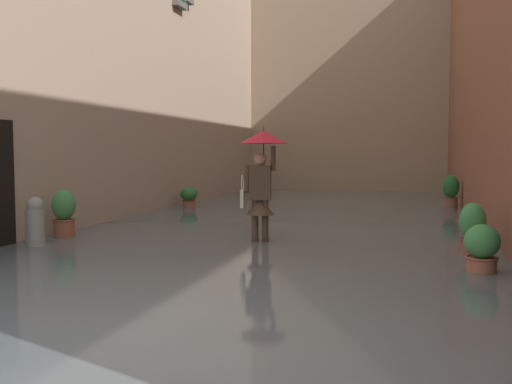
{
  "coord_description": "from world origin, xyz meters",
  "views": [
    {
      "loc": [
        -2.61,
        4.27,
        1.64
      ],
      "look_at": [
        -0.02,
        -5.38,
        0.97
      ],
      "focal_mm": 40.49,
      "sensor_mm": 36.0,
      "label": 1
    }
  ],
  "objects_px": {
    "potted_plant_mid_left": "(451,192)",
    "potted_plant_mid_right": "(189,197)",
    "mooring_bollard": "(35,224)",
    "potted_plant_far_right": "(64,214)",
    "person_wading": "(261,168)",
    "potted_plant_near_left": "(472,231)",
    "potted_plant_far_left": "(482,249)"
  },
  "relations": [
    {
      "from": "potted_plant_far_left",
      "to": "potted_plant_near_left",
      "type": "bearing_deg",
      "value": -90.31
    },
    {
      "from": "potted_plant_mid_right",
      "to": "mooring_bollard",
      "type": "relative_size",
      "value": 0.72
    },
    {
      "from": "potted_plant_far_left",
      "to": "mooring_bollard",
      "type": "height_order",
      "value": "mooring_bollard"
    },
    {
      "from": "potted_plant_far_left",
      "to": "potted_plant_near_left",
      "type": "xyz_separation_m",
      "value": [
        -0.01,
        -1.3,
        0.08
      ]
    },
    {
      "from": "potted_plant_far_left",
      "to": "potted_plant_far_right",
      "type": "height_order",
      "value": "potted_plant_far_right"
    },
    {
      "from": "person_wading",
      "to": "potted_plant_mid_right",
      "type": "bearing_deg",
      "value": -57.55
    },
    {
      "from": "potted_plant_mid_right",
      "to": "potted_plant_far_right",
      "type": "bearing_deg",
      "value": 89.47
    },
    {
      "from": "potted_plant_mid_left",
      "to": "mooring_bollard",
      "type": "bearing_deg",
      "value": 50.27
    },
    {
      "from": "potted_plant_mid_left",
      "to": "potted_plant_mid_right",
      "type": "bearing_deg",
      "value": 11.03
    },
    {
      "from": "potted_plant_mid_left",
      "to": "mooring_bollard",
      "type": "distance_m",
      "value": 11.25
    },
    {
      "from": "potted_plant_mid_right",
      "to": "potted_plant_far_left",
      "type": "height_order",
      "value": "potted_plant_far_left"
    },
    {
      "from": "potted_plant_mid_right",
      "to": "mooring_bollard",
      "type": "height_order",
      "value": "mooring_bollard"
    },
    {
      "from": "person_wading",
      "to": "potted_plant_near_left",
      "type": "xyz_separation_m",
      "value": [
        -3.47,
        0.54,
        -0.91
      ]
    },
    {
      "from": "potted_plant_far_right",
      "to": "person_wading",
      "type": "bearing_deg",
      "value": -173.77
    },
    {
      "from": "potted_plant_far_right",
      "to": "mooring_bollard",
      "type": "xyz_separation_m",
      "value": [
        -0.16,
        1.07,
        -0.05
      ]
    },
    {
      "from": "mooring_bollard",
      "to": "potted_plant_near_left",
      "type": "bearing_deg",
      "value": -172.36
    },
    {
      "from": "potted_plant_mid_right",
      "to": "potted_plant_far_left",
      "type": "xyz_separation_m",
      "value": [
        -7.12,
        7.58,
        0.01
      ]
    },
    {
      "from": "potted_plant_far_left",
      "to": "person_wading",
      "type": "bearing_deg",
      "value": -27.89
    },
    {
      "from": "potted_plant_far_left",
      "to": "potted_plant_near_left",
      "type": "relative_size",
      "value": 0.8
    },
    {
      "from": "potted_plant_mid_right",
      "to": "potted_plant_near_left",
      "type": "bearing_deg",
      "value": 138.57
    },
    {
      "from": "potted_plant_mid_right",
      "to": "potted_plant_mid_left",
      "type": "bearing_deg",
      "value": -168.97
    },
    {
      "from": "person_wading",
      "to": "mooring_bollard",
      "type": "xyz_separation_m",
      "value": [
        3.55,
        1.48,
        -0.92
      ]
    },
    {
      "from": "person_wading",
      "to": "mooring_bollard",
      "type": "height_order",
      "value": "person_wading"
    },
    {
      "from": "mooring_bollard",
      "to": "potted_plant_far_left",
      "type": "bearing_deg",
      "value": 177.12
    },
    {
      "from": "potted_plant_mid_left",
      "to": "mooring_bollard",
      "type": "xyz_separation_m",
      "value": [
        7.19,
        8.65,
        -0.1
      ]
    },
    {
      "from": "person_wading",
      "to": "potted_plant_near_left",
      "type": "height_order",
      "value": "person_wading"
    },
    {
      "from": "potted_plant_mid_left",
      "to": "potted_plant_mid_right",
      "type": "distance_m",
      "value": 7.43
    },
    {
      "from": "potted_plant_near_left",
      "to": "potted_plant_far_right",
      "type": "distance_m",
      "value": 7.18
    },
    {
      "from": "potted_plant_mid_left",
      "to": "potted_plant_mid_right",
      "type": "relative_size",
      "value": 1.56
    },
    {
      "from": "potted_plant_mid_right",
      "to": "mooring_bollard",
      "type": "bearing_deg",
      "value": 90.83
    },
    {
      "from": "person_wading",
      "to": "mooring_bollard",
      "type": "relative_size",
      "value": 2.31
    },
    {
      "from": "potted_plant_mid_left",
      "to": "potted_plant_far_left",
      "type": "height_order",
      "value": "potted_plant_mid_left"
    }
  ]
}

